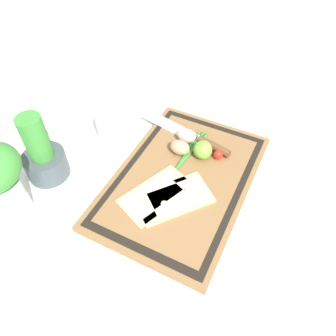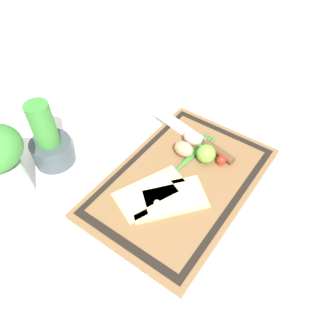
# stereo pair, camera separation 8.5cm
# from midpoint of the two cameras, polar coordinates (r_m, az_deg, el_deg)

# --- Properties ---
(ground_plane) EXTENTS (6.00, 6.00, 0.00)m
(ground_plane) POSITION_cam_midpoint_polar(r_m,az_deg,el_deg) (0.87, -0.33, -2.63)
(ground_plane) COLOR white
(cutting_board) EXTENTS (0.50, 0.33, 0.02)m
(cutting_board) POSITION_cam_midpoint_polar(r_m,az_deg,el_deg) (0.86, -0.34, -2.26)
(cutting_board) COLOR brown
(cutting_board) RESTS_ON ground_plane
(pizza_slice_near) EXTENTS (0.21, 0.19, 0.02)m
(pizza_slice_near) POSITION_cam_midpoint_polar(r_m,az_deg,el_deg) (0.81, -1.86, -5.36)
(pizza_slice_near) COLOR #DBBC7F
(pizza_slice_near) RESTS_ON cutting_board
(pizza_slice_far) EXTENTS (0.21, 0.16, 0.02)m
(pizza_slice_far) POSITION_cam_midpoint_polar(r_m,az_deg,el_deg) (0.81, -5.15, -4.87)
(pizza_slice_far) COLOR #DBBC7F
(pizza_slice_far) RESTS_ON cutting_board
(knife) EXTENTS (0.09, 0.30, 0.02)m
(knife) POSITION_cam_midpoint_polar(r_m,az_deg,el_deg) (0.94, 2.84, 4.85)
(knife) COLOR silver
(knife) RESTS_ON cutting_board
(egg_brown) EXTENTS (0.04, 0.06, 0.04)m
(egg_brown) POSITION_cam_midpoint_polar(r_m,az_deg,el_deg) (0.90, -0.62, 3.45)
(egg_brown) COLOR tan
(egg_brown) RESTS_ON cutting_board
(egg_pink) EXTENTS (0.04, 0.06, 0.04)m
(egg_pink) POSITION_cam_midpoint_polar(r_m,az_deg,el_deg) (0.93, 0.62, 5.50)
(egg_pink) COLOR beige
(egg_pink) RESTS_ON cutting_board
(lime) EXTENTS (0.05, 0.05, 0.05)m
(lime) POSITION_cam_midpoint_polar(r_m,az_deg,el_deg) (0.89, 3.35, 3.02)
(lime) COLOR #70A838
(lime) RESTS_ON cutting_board
(cherry_tomato_red) EXTENTS (0.03, 0.03, 0.03)m
(cherry_tomato_red) POSITION_cam_midpoint_polar(r_m,az_deg,el_deg) (0.89, 6.04, 2.20)
(cherry_tomato_red) COLOR red
(cherry_tomato_red) RESTS_ON cutting_board
(scallion_bunch) EXTENTS (0.33, 0.05, 0.01)m
(scallion_bunch) POSITION_cam_midpoint_polar(r_m,az_deg,el_deg) (0.87, -1.33, -0.30)
(scallion_bunch) COLOR #388433
(scallion_bunch) RESTS_ON cutting_board
(herb_pot) EXTENTS (0.11, 0.11, 0.19)m
(herb_pot) POSITION_cam_midpoint_polar(r_m,az_deg,el_deg) (0.91, -23.48, 1.75)
(herb_pot) COLOR #3D474C
(herb_pot) RESTS_ON ground_plane
(sauce_jar) EXTENTS (0.08, 0.08, 0.09)m
(sauce_jar) POSITION_cam_midpoint_polar(r_m,az_deg,el_deg) (0.98, -12.29, 7.00)
(sauce_jar) COLOR silver
(sauce_jar) RESTS_ON ground_plane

